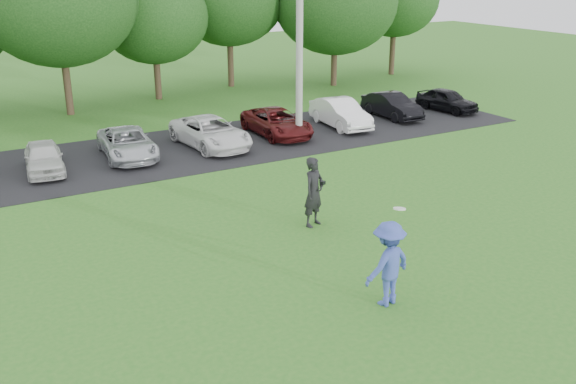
# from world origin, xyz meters

# --- Properties ---
(ground) EXTENTS (100.00, 100.00, 0.00)m
(ground) POSITION_xyz_m (0.00, 0.00, 0.00)
(ground) COLOR #2B6E1F
(ground) RESTS_ON ground
(parking_lot) EXTENTS (32.00, 6.50, 0.03)m
(parking_lot) POSITION_xyz_m (0.00, 13.00, 0.01)
(parking_lot) COLOR black
(parking_lot) RESTS_ON ground
(utility_pole) EXTENTS (0.28, 0.28, 9.90)m
(utility_pole) POSITION_xyz_m (5.19, 11.68, 4.95)
(utility_pole) COLOR #A1A09C
(utility_pole) RESTS_ON ground
(frisbee_player) EXTENTS (1.37, 0.95, 2.28)m
(frisbee_player) POSITION_xyz_m (0.08, -0.76, 0.98)
(frisbee_player) COLOR #3D4FAD
(frisbee_player) RESTS_ON ground
(camera_bystander) EXTENTS (0.87, 0.74, 2.03)m
(camera_bystander) POSITION_xyz_m (1.03, 3.82, 1.01)
(camera_bystander) COLOR black
(camera_bystander) RESTS_ON ground
(parked_cars) EXTENTS (30.64, 4.66, 1.25)m
(parked_cars) POSITION_xyz_m (0.01, 12.99, 0.61)
(parked_cars) COLOR slate
(parked_cars) RESTS_ON parking_lot
(tree_row) EXTENTS (42.39, 9.85, 8.64)m
(tree_row) POSITION_xyz_m (1.51, 22.76, 4.91)
(tree_row) COLOR #38281C
(tree_row) RESTS_ON ground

